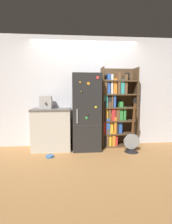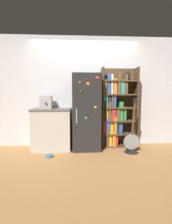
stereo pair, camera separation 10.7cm
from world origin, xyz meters
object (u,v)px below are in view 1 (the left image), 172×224
at_px(pet_bowl, 50,156).
at_px(guitar, 132,144).
at_px(espresso_machine, 46,102).
at_px(bookshelf, 115,110).
at_px(refrigerator, 86,112).

bearing_deg(pet_bowl, guitar, 5.16).
bearing_deg(espresso_machine, bookshelf, 3.75).
distance_m(refrigerator, guitar, 1.22).
relative_size(bookshelf, espresso_machine, 5.61).
bearing_deg(espresso_machine, guitar, -11.68).
bearing_deg(pet_bowl, espresso_machine, 102.60).
bearing_deg(pet_bowl, refrigerator, 32.45).
height_order(espresso_machine, pet_bowl, espresso_machine).
bearing_deg(guitar, pet_bowl, -174.84).
bearing_deg(refrigerator, espresso_machine, 176.89).
relative_size(refrigerator, espresso_machine, 5.12).
xyz_separation_m(espresso_machine, pet_bowl, (0.12, -0.54, -1.05)).
bearing_deg(bookshelf, espresso_machine, -176.25).
relative_size(guitar, pet_bowl, 7.16).
xyz_separation_m(refrigerator, guitar, (0.96, -0.33, -0.68)).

